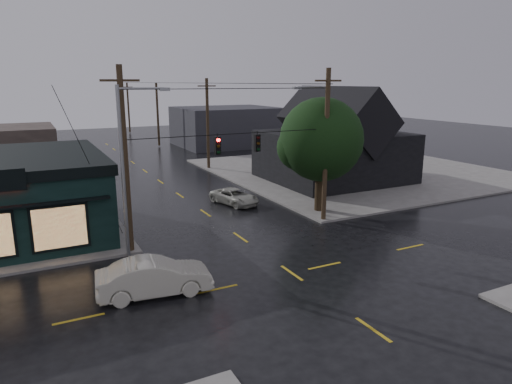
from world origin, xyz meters
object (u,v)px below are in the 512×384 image
utility_pole_nw (132,252)px  suv_silver (234,197)px  utility_pole_ne (323,221)px  sedan_cream (154,277)px  corner_tree (321,140)px

utility_pole_nw → suv_silver: utility_pole_nw is taller
utility_pole_ne → sedan_cream: (-13.18, -5.72, 0.83)m
utility_pole_nw → utility_pole_ne: (13.00, 0.00, 0.00)m
utility_pole_ne → suv_silver: size_ratio=2.36×
utility_pole_nw → utility_pole_ne: same height
utility_pole_nw → utility_pole_ne: size_ratio=1.00×
suv_silver → corner_tree: bearing=-62.7°
utility_pole_nw → sedan_cream: (-0.18, -5.72, 0.83)m
corner_tree → utility_pole_nw: bearing=-171.9°
utility_pole_ne → suv_silver: bearing=117.7°
corner_tree → utility_pole_ne: 5.74m
sedan_cream → suv_silver: size_ratio=1.17×
corner_tree → suv_silver: bearing=133.8°
corner_tree → suv_silver: size_ratio=1.89×
corner_tree → sedan_cream: (-14.20, -7.72, -4.45)m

